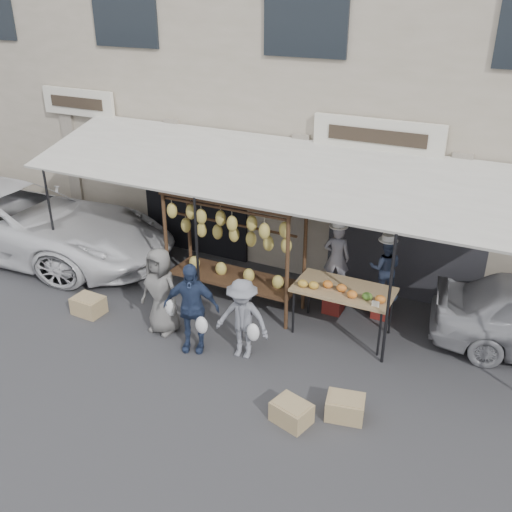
{
  "coord_description": "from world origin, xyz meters",
  "views": [
    {
      "loc": [
        4.09,
        -6.65,
        5.65
      ],
      "look_at": [
        0.06,
        1.4,
        1.3
      ],
      "focal_mm": 40.0,
      "sensor_mm": 36.0,
      "label": 1
    }
  ],
  "objects_px": {
    "customer_mid": "(191,307)",
    "van": "(6,202)",
    "vendor_right": "(385,268)",
    "vendor_left": "(337,258)",
    "crate_near_a": "(291,413)",
    "customer_left": "(161,291)",
    "crate_far": "(89,305)",
    "banana_rack": "(233,229)",
    "produce_table": "(343,291)",
    "customer_right": "(242,319)",
    "crate_near_b": "(345,407)"
  },
  "relations": [
    {
      "from": "crate_far",
      "to": "customer_left",
      "type": "bearing_deg",
      "value": 5.31
    },
    {
      "from": "crate_near_b",
      "to": "customer_right",
      "type": "bearing_deg",
      "value": 161.79
    },
    {
      "from": "banana_rack",
      "to": "crate_far",
      "type": "relative_size",
      "value": 4.67
    },
    {
      "from": "customer_mid",
      "to": "crate_far",
      "type": "relative_size",
      "value": 2.88
    },
    {
      "from": "produce_table",
      "to": "customer_right",
      "type": "relative_size",
      "value": 1.2
    },
    {
      "from": "customer_mid",
      "to": "crate_near_b",
      "type": "distance_m",
      "value": 2.97
    },
    {
      "from": "banana_rack",
      "to": "vendor_right",
      "type": "distance_m",
      "value": 2.84
    },
    {
      "from": "customer_left",
      "to": "vendor_right",
      "type": "bearing_deg",
      "value": 38.52
    },
    {
      "from": "produce_table",
      "to": "van",
      "type": "distance_m",
      "value": 8.03
    },
    {
      "from": "customer_mid",
      "to": "van",
      "type": "relative_size",
      "value": 0.29
    },
    {
      "from": "produce_table",
      "to": "vendor_left",
      "type": "xyz_separation_m",
      "value": [
        -0.37,
        0.68,
        0.26
      ]
    },
    {
      "from": "vendor_left",
      "to": "vendor_right",
      "type": "height_order",
      "value": "vendor_left"
    },
    {
      "from": "banana_rack",
      "to": "produce_table",
      "type": "distance_m",
      "value": 2.29
    },
    {
      "from": "crate_near_b",
      "to": "crate_far",
      "type": "height_order",
      "value": "crate_far"
    },
    {
      "from": "vendor_right",
      "to": "crate_far",
      "type": "xyz_separation_m",
      "value": [
        -4.94,
        -2.34,
        -0.84
      ]
    },
    {
      "from": "produce_table",
      "to": "customer_right",
      "type": "xyz_separation_m",
      "value": [
        -1.24,
        -1.34,
        -0.17
      ]
    },
    {
      "from": "banana_rack",
      "to": "customer_left",
      "type": "relative_size",
      "value": 1.63
    },
    {
      "from": "vendor_right",
      "to": "customer_mid",
      "type": "height_order",
      "value": "customer_mid"
    },
    {
      "from": "produce_table",
      "to": "customer_mid",
      "type": "relative_size",
      "value": 1.06
    },
    {
      "from": "banana_rack",
      "to": "vendor_left",
      "type": "height_order",
      "value": "banana_rack"
    },
    {
      "from": "customer_left",
      "to": "customer_mid",
      "type": "distance_m",
      "value": 0.8
    },
    {
      "from": "customer_mid",
      "to": "van",
      "type": "height_order",
      "value": "van"
    },
    {
      "from": "banana_rack",
      "to": "vendor_left",
      "type": "relative_size",
      "value": 2.0
    },
    {
      "from": "van",
      "to": "produce_table",
      "type": "bearing_deg",
      "value": -93.98
    },
    {
      "from": "vendor_right",
      "to": "customer_mid",
      "type": "bearing_deg",
      "value": 28.45
    },
    {
      "from": "banana_rack",
      "to": "produce_table",
      "type": "relative_size",
      "value": 1.53
    },
    {
      "from": "produce_table",
      "to": "crate_near_b",
      "type": "relative_size",
      "value": 3.18
    },
    {
      "from": "customer_mid",
      "to": "produce_table",
      "type": "bearing_deg",
      "value": 17.11
    },
    {
      "from": "crate_far",
      "to": "van",
      "type": "height_order",
      "value": "van"
    },
    {
      "from": "vendor_left",
      "to": "customer_mid",
      "type": "distance_m",
      "value": 2.82
    },
    {
      "from": "crate_near_a",
      "to": "crate_near_b",
      "type": "bearing_deg",
      "value": 34.64
    },
    {
      "from": "crate_near_b",
      "to": "vendor_left",
      "type": "bearing_deg",
      "value": 112.91
    },
    {
      "from": "banana_rack",
      "to": "vendor_right",
      "type": "relative_size",
      "value": 2.22
    },
    {
      "from": "crate_far",
      "to": "customer_mid",
      "type": "bearing_deg",
      "value": -2.06
    },
    {
      "from": "customer_mid",
      "to": "vendor_right",
      "type": "bearing_deg",
      "value": 24.3
    },
    {
      "from": "customer_left",
      "to": "crate_far",
      "type": "height_order",
      "value": "customer_left"
    },
    {
      "from": "vendor_left",
      "to": "customer_left",
      "type": "height_order",
      "value": "vendor_left"
    },
    {
      "from": "customer_left",
      "to": "customer_right",
      "type": "height_order",
      "value": "customer_left"
    },
    {
      "from": "produce_table",
      "to": "banana_rack",
      "type": "bearing_deg",
      "value": 177.78
    },
    {
      "from": "crate_far",
      "to": "produce_table",
      "type": "bearing_deg",
      "value": 17.91
    },
    {
      "from": "vendor_left",
      "to": "vendor_right",
      "type": "distance_m",
      "value": 0.88
    },
    {
      "from": "customer_left",
      "to": "crate_near_b",
      "type": "height_order",
      "value": "customer_left"
    },
    {
      "from": "vendor_left",
      "to": "crate_far",
      "type": "height_order",
      "value": "vendor_left"
    },
    {
      "from": "crate_near_a",
      "to": "vendor_left",
      "type": "bearing_deg",
      "value": 98.88
    },
    {
      "from": "customer_right",
      "to": "crate_near_a",
      "type": "height_order",
      "value": "customer_right"
    },
    {
      "from": "customer_left",
      "to": "crate_far",
      "type": "relative_size",
      "value": 2.86
    },
    {
      "from": "customer_right",
      "to": "crate_near_b",
      "type": "distance_m",
      "value": 2.18
    },
    {
      "from": "customer_right",
      "to": "van",
      "type": "xyz_separation_m",
      "value": [
        -6.78,
        1.38,
        0.43
      ]
    },
    {
      "from": "crate_near_a",
      "to": "van",
      "type": "height_order",
      "value": "van"
    },
    {
      "from": "produce_table",
      "to": "crate_near_b",
      "type": "xyz_separation_m",
      "value": [
        0.76,
        -1.99,
        -0.71
      ]
    }
  ]
}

